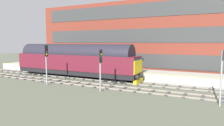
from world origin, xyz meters
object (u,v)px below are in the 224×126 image
object	(u,v)px
platform_number_sign	(142,63)
waiting_passenger	(92,62)
signal_post_far	(46,59)
signal_post_mid	(100,64)
diesel_locomotive	(74,60)
signal_post_near	(222,72)

from	to	relation	value
platform_number_sign	waiting_passenger	distance (m)	8.25
signal_post_far	platform_number_sign	bearing A→B (deg)	-50.72
signal_post_mid	signal_post_far	size ratio (longest dim) A/B	0.92
waiting_passenger	platform_number_sign	bearing A→B (deg)	163.21
diesel_locomotive	waiting_passenger	distance (m)	3.18
diesel_locomotive	platform_number_sign	world-z (taller)	diesel_locomotive
signal_post_near	platform_number_sign	world-z (taller)	signal_post_near
diesel_locomotive	platform_number_sign	bearing A→B (deg)	-78.39
signal_post_mid	diesel_locomotive	bearing A→B (deg)	53.69
diesel_locomotive	signal_post_mid	xyz separation A→B (m)	(-5.45, -7.42, 0.27)
signal_post_mid	platform_number_sign	distance (m)	7.57
signal_post_near	platform_number_sign	xyz separation A→B (m)	(7.34, 8.83, -0.40)
platform_number_sign	waiting_passenger	bearing A→B (deg)	82.48
signal_post_far	platform_number_sign	world-z (taller)	signal_post_far
diesel_locomotive	signal_post_near	xyz separation A→B (m)	(-5.45, -18.04, 0.22)
signal_post_mid	waiting_passenger	world-z (taller)	signal_post_mid
signal_post_near	signal_post_far	bearing A→B (deg)	90.00
signal_post_far	signal_post_near	bearing A→B (deg)	-90.00
signal_post_mid	platform_number_sign	bearing A→B (deg)	-13.74
diesel_locomotive	signal_post_near	size ratio (longest dim) A/B	4.45
diesel_locomotive	signal_post_near	world-z (taller)	diesel_locomotive
signal_post_far	platform_number_sign	distance (m)	11.62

